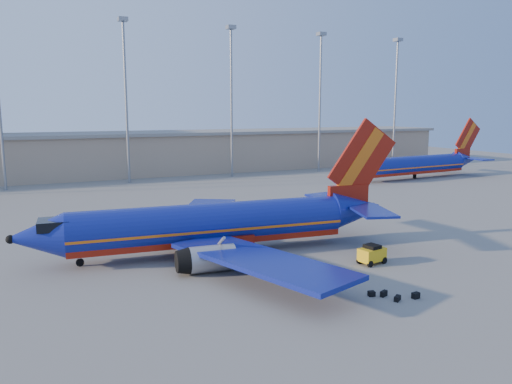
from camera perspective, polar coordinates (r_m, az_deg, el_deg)
ground at (r=51.14m, az=1.32°, el=-5.31°), size 220.00×220.00×0.00m
terminal_building at (r=107.55m, az=-7.69°, el=4.68°), size 122.00×16.00×8.50m
light_mast_row at (r=94.38m, az=-8.59°, el=12.06°), size 101.60×1.60×28.65m
aircraft_main at (r=45.61m, az=-4.22°, el=-3.78°), size 35.91×34.41×12.16m
aircraft_second at (r=100.26m, az=18.08°, el=2.98°), size 33.60×13.05×11.38m
baggage_tug at (r=43.80m, az=13.11°, el=-6.90°), size 2.54×1.80×1.67m
luggage_pile at (r=36.73m, az=15.44°, el=-11.31°), size 3.06×2.09×0.42m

